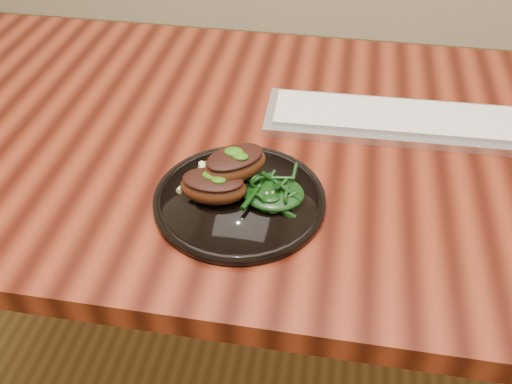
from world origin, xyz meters
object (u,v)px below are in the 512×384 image
at_px(greens_heap, 274,190).
at_px(desk, 304,177).
at_px(plate, 240,199).
at_px(keyboard, 396,120).
at_px(lamb_chop_front, 213,186).

bearing_deg(greens_heap, desk, 79.77).
xyz_separation_m(plate, keyboard, (0.23, 0.25, 0.00)).
xyz_separation_m(lamb_chop_front, greens_heap, (0.09, 0.01, -0.01)).
relative_size(plate, lamb_chop_front, 2.42).
distance_m(desk, plate, 0.22).
xyz_separation_m(desk, greens_heap, (-0.03, -0.18, 0.11)).
distance_m(desk, greens_heap, 0.21).
relative_size(lamb_chop_front, keyboard, 0.23).
height_order(plate, lamb_chop_front, lamb_chop_front).
relative_size(greens_heap, keyboard, 0.20).
xyz_separation_m(greens_heap, keyboard, (0.18, 0.25, -0.02)).
bearing_deg(plate, desk, 65.67).
height_order(desk, plate, plate).
bearing_deg(keyboard, plate, -132.67).
height_order(greens_heap, keyboard, greens_heap).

